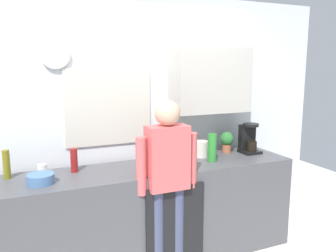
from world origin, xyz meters
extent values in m
cube|color=#4C4C51|center=(0.00, 0.30, 0.47)|extent=(2.81, 0.64, 0.94)
cube|color=black|center=(0.07, -0.03, 0.42)|extent=(0.56, 0.02, 0.84)
cube|color=silver|center=(0.00, 0.73, 1.30)|extent=(4.41, 0.10, 2.60)
cube|color=beige|center=(-0.34, 0.67, 1.49)|extent=(0.86, 0.02, 0.76)
cube|color=#8CA5C6|center=(-0.34, 0.67, 1.49)|extent=(0.80, 0.02, 0.70)
cube|color=#B7B2A8|center=(0.72, 0.52, 1.74)|extent=(0.84, 0.32, 0.68)
cylinder|color=silver|center=(-0.82, 0.66, 1.99)|extent=(0.26, 0.03, 0.26)
cube|color=black|center=(1.15, 0.37, 0.95)|extent=(0.20, 0.20, 0.03)
cube|color=black|center=(1.15, 0.43, 1.11)|extent=(0.18, 0.08, 0.28)
cylinder|color=black|center=(1.15, 0.34, 1.02)|extent=(0.11, 0.11, 0.11)
cylinder|color=black|center=(1.15, 0.37, 1.25)|extent=(0.17, 0.17, 0.03)
cylinder|color=black|center=(0.21, 0.45, 1.03)|extent=(0.06, 0.06, 0.18)
cylinder|color=olive|center=(-1.28, 0.48, 1.06)|extent=(0.06, 0.06, 0.25)
cylinder|color=#2D8C33|center=(0.60, 0.25, 1.08)|extent=(0.09, 0.09, 0.28)
cylinder|color=maroon|center=(-0.73, 0.44, 1.05)|extent=(0.06, 0.06, 0.22)
cylinder|color=#195923|center=(0.29, 0.34, 1.09)|extent=(0.07, 0.07, 0.30)
cylinder|color=white|center=(-1.00, 0.47, 0.98)|extent=(0.08, 0.08, 0.09)
cylinder|color=#4C72A5|center=(-1.03, 0.23, 0.98)|extent=(0.22, 0.22, 0.08)
cylinder|color=#9E5638|center=(0.94, 0.50, 0.98)|extent=(0.10, 0.10, 0.09)
sphere|color=#2D7233|center=(0.94, 0.50, 1.09)|extent=(0.15, 0.15, 0.15)
cylinder|color=silver|center=(0.58, 0.44, 1.02)|extent=(0.14, 0.14, 0.17)
cylinder|color=#3F4766|center=(-0.10, 0.00, 0.41)|extent=(0.12, 0.12, 0.82)
cylinder|color=#3F4766|center=(0.10, 0.00, 0.41)|extent=(0.12, 0.12, 0.82)
cube|color=#D85959|center=(0.00, 0.00, 1.10)|extent=(0.36, 0.20, 0.56)
sphere|color=#D8AD8C|center=(0.00, 0.00, 1.49)|extent=(0.22, 0.22, 0.22)
cylinder|color=#D85959|center=(-0.24, 0.00, 1.05)|extent=(0.09, 0.09, 0.50)
cylinder|color=#D85959|center=(0.24, 0.00, 1.05)|extent=(0.09, 0.09, 0.50)
camera|label=1|loc=(-1.15, -2.64, 1.88)|focal=36.67mm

